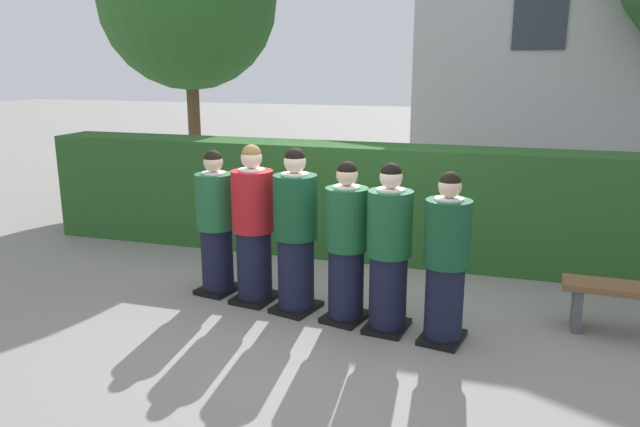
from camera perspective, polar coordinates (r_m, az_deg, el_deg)
The scene contains 9 objects.
ground_plane at distance 6.27m, azimuth 0.00°, elevation -9.35°, with size 60.00×60.00×0.00m, color gray.
student_front_row_0 at distance 6.71m, azimuth -9.73°, elevation -1.17°, with size 0.45×0.52×1.59m.
student_in_red_blazer at distance 6.39m, azimuth -6.27°, elevation -1.38°, with size 0.45×0.53×1.68m.
student_front_row_2 at distance 6.11m, azimuth -2.30°, elevation -2.03°, with size 0.50×0.57×1.68m.
student_front_row_3 at distance 5.89m, azimuth 2.48°, elevation -3.11°, with size 0.47×0.53×1.59m.
student_front_row_4 at distance 5.70m, azimuth 6.48°, elevation -3.65°, with size 0.43×0.50×1.61m.
student_front_row_5 at distance 5.55m, azimuth 11.73°, elevation -4.54°, with size 0.44×0.53×1.58m.
hedge at distance 7.90m, azimuth 4.28°, elevation 1.13°, with size 8.95×0.70×1.47m.
oak_tree_left at distance 12.22m, azimuth -12.26°, elevation 18.95°, with size 3.31×3.31×5.27m.
Camera 1 is at (1.69, -5.51, 2.48)m, focal length 34.12 mm.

